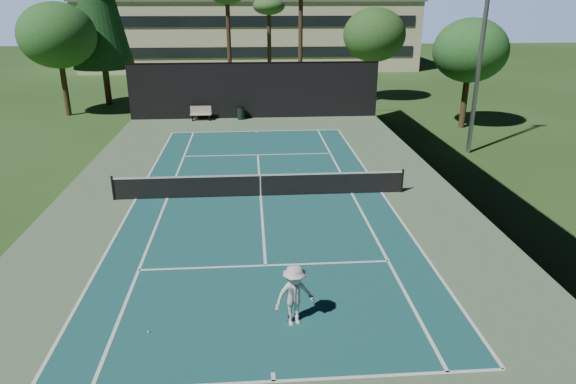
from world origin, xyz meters
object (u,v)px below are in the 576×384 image
player (295,295)px  tennis_ball_c (298,170)px  tennis_net (260,184)px  trash_bin (241,113)px  park_bench (201,113)px  tennis_ball_d (130,181)px  tennis_ball_b (233,181)px  tennis_ball_a (149,332)px

player → tennis_ball_c: size_ratio=30.27×
tennis_net → trash_bin: bearing=93.8°
park_bench → trash_bin: bearing=1.3°
tennis_net → tennis_ball_c: size_ratio=221.83×
tennis_ball_c → tennis_ball_d: (-8.23, -1.07, 0.01)m
tennis_ball_c → park_bench: bearing=116.2°
park_bench → trash_bin: 2.88m
tennis_ball_b → player: bearing=-80.5°
tennis_net → tennis_ball_b: bearing=123.1°
tennis_ball_d → park_bench: park_bench is taller
trash_bin → player: bearing=-86.1°
player → tennis_ball_d: (-6.91, 12.09, -0.84)m
tennis_net → tennis_ball_d: 6.72m
player → park_bench: size_ratio=1.17×
tennis_ball_d → tennis_ball_c: bearing=7.4°
tennis_net → tennis_ball_a: 10.31m
tennis_ball_a → trash_bin: 25.45m
tennis_ball_b → tennis_ball_a: bearing=-99.3°
player → tennis_ball_c: 13.25m
tennis_net → tennis_ball_d: size_ratio=181.92×
tennis_ball_a → tennis_ball_c: (5.20, 13.30, -0.00)m
tennis_ball_d → player: bearing=-60.2°
park_bench → trash_bin: park_bench is taller
tennis_ball_d → tennis_net: bearing=-21.4°
tennis_ball_b → park_bench: park_bench is taller
player → tennis_ball_c: bearing=65.7°
tennis_net → tennis_ball_c: 4.07m
tennis_net → tennis_ball_c: tennis_net is taller
player → tennis_net: bearing=75.5°
player → park_bench: player is taller
tennis_ball_c → park_bench: (-5.91, 11.99, 0.52)m
tennis_net → tennis_ball_a: bearing=-108.1°
tennis_ball_d → park_bench: bearing=79.9°
tennis_net → tennis_ball_d: bearing=158.6°
player → park_bench: bearing=81.8°
tennis_ball_c → tennis_ball_d: 8.30m
tennis_ball_c → trash_bin: bearing=104.1°
tennis_net → park_bench: bearing=104.2°
tennis_ball_c → tennis_net: bearing=-119.7°
player → trash_bin: size_ratio=1.86×
tennis_ball_c → tennis_ball_a: bearing=-111.4°
tennis_ball_d → park_bench: 13.28m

